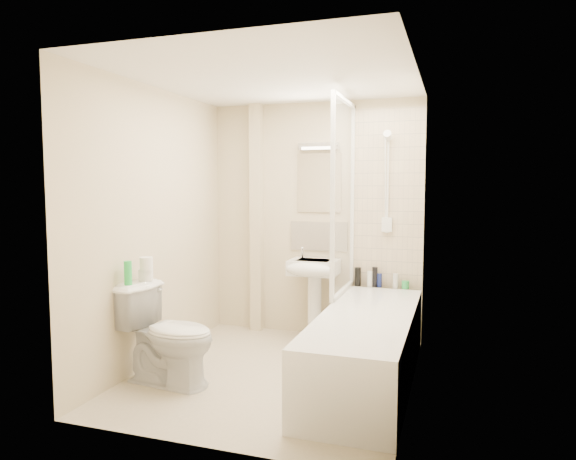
% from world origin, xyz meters
% --- Properties ---
extents(floor, '(2.50, 2.50, 0.00)m').
position_xyz_m(floor, '(0.00, 0.00, 0.00)').
color(floor, beige).
rests_on(floor, ground).
extents(wall_back, '(2.20, 0.02, 2.40)m').
position_xyz_m(wall_back, '(0.00, 1.25, 1.20)').
color(wall_back, beige).
rests_on(wall_back, ground).
extents(wall_left, '(0.02, 2.50, 2.40)m').
position_xyz_m(wall_left, '(-1.10, 0.00, 1.20)').
color(wall_left, beige).
rests_on(wall_left, ground).
extents(wall_right, '(0.02, 2.50, 2.40)m').
position_xyz_m(wall_right, '(1.10, 0.00, 1.20)').
color(wall_right, beige).
rests_on(wall_right, ground).
extents(ceiling, '(2.20, 2.50, 0.02)m').
position_xyz_m(ceiling, '(0.00, 0.00, 2.40)').
color(ceiling, white).
rests_on(ceiling, wall_back).
extents(tile_back, '(0.70, 0.01, 1.75)m').
position_xyz_m(tile_back, '(0.75, 1.24, 1.42)').
color(tile_back, beige).
rests_on(tile_back, wall_back).
extents(tile_right, '(0.01, 2.10, 1.75)m').
position_xyz_m(tile_right, '(1.09, 0.07, 1.42)').
color(tile_right, beige).
rests_on(tile_right, wall_right).
extents(pipe_boxing, '(0.12, 0.12, 2.40)m').
position_xyz_m(pipe_boxing, '(-0.62, 1.19, 1.20)').
color(pipe_boxing, beige).
rests_on(pipe_boxing, ground).
extents(splashback, '(0.60, 0.02, 0.30)m').
position_xyz_m(splashback, '(0.05, 1.24, 1.03)').
color(splashback, beige).
rests_on(splashback, wall_back).
extents(mirror, '(0.46, 0.01, 0.60)m').
position_xyz_m(mirror, '(0.05, 1.24, 1.58)').
color(mirror, white).
rests_on(mirror, wall_back).
extents(strip_light, '(0.42, 0.07, 0.07)m').
position_xyz_m(strip_light, '(0.05, 1.22, 1.95)').
color(strip_light, silver).
rests_on(strip_light, wall_back).
extents(bathtub, '(0.70, 2.10, 0.55)m').
position_xyz_m(bathtub, '(0.75, 0.07, 0.29)').
color(bathtub, white).
rests_on(bathtub, ground).
extents(shower_screen, '(0.04, 0.92, 1.80)m').
position_xyz_m(shower_screen, '(0.40, 0.80, 1.45)').
color(shower_screen, white).
rests_on(shower_screen, bathtub).
extents(shower_fixture, '(0.10, 0.16, 0.99)m').
position_xyz_m(shower_fixture, '(0.75, 1.19, 1.55)').
color(shower_fixture, white).
rests_on(shower_fixture, wall_back).
extents(pedestal_sink, '(0.48, 0.46, 0.92)m').
position_xyz_m(pedestal_sink, '(0.05, 1.01, 0.65)').
color(pedestal_sink, white).
rests_on(pedestal_sink, ground).
extents(bottle_black_a, '(0.06, 0.06, 0.19)m').
position_xyz_m(bottle_black_a, '(0.48, 1.16, 0.64)').
color(bottle_black_a, black).
rests_on(bottle_black_a, bathtub).
extents(bottle_white_a, '(0.06, 0.06, 0.15)m').
position_xyz_m(bottle_white_a, '(0.60, 1.16, 0.63)').
color(bottle_white_a, white).
rests_on(bottle_white_a, bathtub).
extents(bottle_black_b, '(0.05, 0.05, 0.20)m').
position_xyz_m(bottle_black_b, '(0.65, 1.16, 0.65)').
color(bottle_black_b, black).
rests_on(bottle_black_b, bathtub).
extents(bottle_blue, '(0.05, 0.05, 0.14)m').
position_xyz_m(bottle_blue, '(0.69, 1.16, 0.62)').
color(bottle_blue, navy).
rests_on(bottle_blue, bathtub).
extents(bottle_white_b, '(0.05, 0.05, 0.14)m').
position_xyz_m(bottle_white_b, '(0.85, 1.16, 0.62)').
color(bottle_white_b, silver).
rests_on(bottle_white_b, bathtub).
extents(bottle_green, '(0.07, 0.07, 0.08)m').
position_xyz_m(bottle_green, '(0.94, 1.16, 0.59)').
color(bottle_green, green).
rests_on(bottle_green, bathtub).
extents(toilet, '(0.62, 0.87, 0.78)m').
position_xyz_m(toilet, '(-0.72, -0.44, 0.39)').
color(toilet, white).
rests_on(toilet, ground).
extents(toilet_roll_lower, '(0.12, 0.12, 0.09)m').
position_xyz_m(toilet_roll_lower, '(-0.99, -0.33, 0.83)').
color(toilet_roll_lower, white).
rests_on(toilet_roll_lower, toilet).
extents(toilet_roll_upper, '(0.10, 0.10, 0.11)m').
position_xyz_m(toilet_roll_upper, '(-0.95, -0.38, 0.93)').
color(toilet_roll_upper, white).
rests_on(toilet_roll_upper, toilet_roll_lower).
extents(green_bottle, '(0.06, 0.06, 0.19)m').
position_xyz_m(green_bottle, '(-1.01, -0.54, 0.88)').
color(green_bottle, green).
rests_on(green_bottle, toilet).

